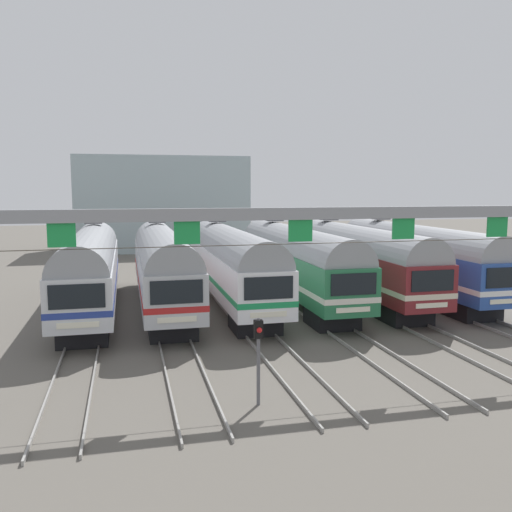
{
  "coord_description": "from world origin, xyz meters",
  "views": [
    {
      "loc": [
        -8.25,
        -32.32,
        7.17
      ],
      "look_at": [
        0.19,
        2.79,
        2.65
      ],
      "focal_mm": 38.13,
      "sensor_mm": 36.0,
      "label": 1
    }
  ],
  "objects_px": {
    "catenary_gantry": "(353,237)",
    "yard_signal_mast": "(258,345)",
    "commuter_train_stainless": "(163,264)",
    "commuter_train_green": "(295,260)",
    "commuter_train_silver": "(90,266)",
    "commuter_train_blue": "(414,256)",
    "commuter_train_maroon": "(356,258)",
    "commuter_train_white": "(231,262)"
  },
  "relations": [
    {
      "from": "catenary_gantry",
      "to": "yard_signal_mast",
      "type": "distance_m",
      "value": 5.65
    },
    {
      "from": "yard_signal_mast",
      "to": "commuter_train_stainless",
      "type": "bearing_deg",
      "value": 97.58
    },
    {
      "from": "commuter_train_green",
      "to": "commuter_train_silver",
      "type": "bearing_deg",
      "value": 180.0
    },
    {
      "from": "commuter_train_silver",
      "to": "yard_signal_mast",
      "type": "height_order",
      "value": "commuter_train_silver"
    },
    {
      "from": "commuter_train_stainless",
      "to": "commuter_train_green",
      "type": "bearing_deg",
      "value": 0.0
    },
    {
      "from": "commuter_train_silver",
      "to": "catenary_gantry",
      "type": "distance_m",
      "value": 17.2
    },
    {
      "from": "commuter_train_silver",
      "to": "yard_signal_mast",
      "type": "bearing_deg",
      "value": -68.23
    },
    {
      "from": "commuter_train_blue",
      "to": "yard_signal_mast",
      "type": "height_order",
      "value": "commuter_train_blue"
    },
    {
      "from": "commuter_train_stainless",
      "to": "commuter_train_maroon",
      "type": "distance_m",
      "value": 12.38
    },
    {
      "from": "commuter_train_blue",
      "to": "commuter_train_silver",
      "type": "bearing_deg",
      "value": 180.0
    },
    {
      "from": "commuter_train_maroon",
      "to": "catenary_gantry",
      "type": "height_order",
      "value": "catenary_gantry"
    },
    {
      "from": "catenary_gantry",
      "to": "yard_signal_mast",
      "type": "relative_size",
      "value": 8.82
    },
    {
      "from": "commuter_train_silver",
      "to": "commuter_train_maroon",
      "type": "bearing_deg",
      "value": 0.0
    },
    {
      "from": "commuter_train_maroon",
      "to": "yard_signal_mast",
      "type": "bearing_deg",
      "value": -123.65
    },
    {
      "from": "commuter_train_silver",
      "to": "commuter_train_blue",
      "type": "distance_m",
      "value": 20.63
    },
    {
      "from": "commuter_train_blue",
      "to": "commuter_train_stainless",
      "type": "bearing_deg",
      "value": 180.0
    },
    {
      "from": "commuter_train_white",
      "to": "yard_signal_mast",
      "type": "xyz_separation_m",
      "value": [
        -2.06,
        -15.5,
        -0.64
      ]
    },
    {
      "from": "commuter_train_white",
      "to": "commuter_train_blue",
      "type": "height_order",
      "value": "same"
    },
    {
      "from": "commuter_train_blue",
      "to": "catenary_gantry",
      "type": "xyz_separation_m",
      "value": [
        -10.32,
        -13.5,
        2.66
      ]
    },
    {
      "from": "commuter_train_stainless",
      "to": "yard_signal_mast",
      "type": "bearing_deg",
      "value": -82.42
    },
    {
      "from": "commuter_train_green",
      "to": "yard_signal_mast",
      "type": "distance_m",
      "value": 16.7
    },
    {
      "from": "commuter_train_stainless",
      "to": "commuter_train_maroon",
      "type": "bearing_deg",
      "value": 0.0
    },
    {
      "from": "commuter_train_green",
      "to": "yard_signal_mast",
      "type": "xyz_separation_m",
      "value": [
        -6.19,
        -15.5,
        -0.64
      ]
    },
    {
      "from": "commuter_train_stainless",
      "to": "commuter_train_blue",
      "type": "bearing_deg",
      "value": 0.0
    },
    {
      "from": "commuter_train_stainless",
      "to": "commuter_train_green",
      "type": "relative_size",
      "value": 1.0
    },
    {
      "from": "commuter_train_white",
      "to": "catenary_gantry",
      "type": "xyz_separation_m",
      "value": [
        2.06,
        -13.5,
        2.66
      ]
    },
    {
      "from": "commuter_train_green",
      "to": "yard_signal_mast",
      "type": "height_order",
      "value": "commuter_train_green"
    },
    {
      "from": "commuter_train_green",
      "to": "catenary_gantry",
      "type": "height_order",
      "value": "catenary_gantry"
    },
    {
      "from": "commuter_train_maroon",
      "to": "catenary_gantry",
      "type": "relative_size",
      "value": 0.7
    },
    {
      "from": "commuter_train_green",
      "to": "commuter_train_blue",
      "type": "height_order",
      "value": "same"
    },
    {
      "from": "commuter_train_stainless",
      "to": "catenary_gantry",
      "type": "bearing_deg",
      "value": -65.36
    },
    {
      "from": "commuter_train_stainless",
      "to": "commuter_train_white",
      "type": "distance_m",
      "value": 4.13
    },
    {
      "from": "commuter_train_silver",
      "to": "catenary_gantry",
      "type": "bearing_deg",
      "value": -52.61
    },
    {
      "from": "commuter_train_green",
      "to": "yard_signal_mast",
      "type": "relative_size",
      "value": 6.16
    },
    {
      "from": "commuter_train_stainless",
      "to": "commuter_train_maroon",
      "type": "relative_size",
      "value": 1.0
    },
    {
      "from": "commuter_train_green",
      "to": "catenary_gantry",
      "type": "bearing_deg",
      "value": -98.69
    },
    {
      "from": "commuter_train_maroon",
      "to": "commuter_train_blue",
      "type": "distance_m",
      "value": 4.13
    },
    {
      "from": "commuter_train_silver",
      "to": "catenary_gantry",
      "type": "xyz_separation_m",
      "value": [
        10.32,
        -13.5,
        2.66
      ]
    },
    {
      "from": "commuter_train_green",
      "to": "commuter_train_maroon",
      "type": "bearing_deg",
      "value": 0.0
    },
    {
      "from": "commuter_train_silver",
      "to": "yard_signal_mast",
      "type": "xyz_separation_m",
      "value": [
        6.19,
        -15.5,
        -0.64
      ]
    },
    {
      "from": "commuter_train_stainless",
      "to": "yard_signal_mast",
      "type": "height_order",
      "value": "commuter_train_stainless"
    },
    {
      "from": "yard_signal_mast",
      "to": "catenary_gantry",
      "type": "bearing_deg",
      "value": 25.85
    }
  ]
}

